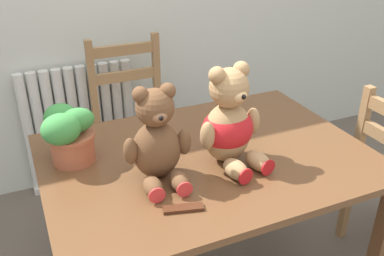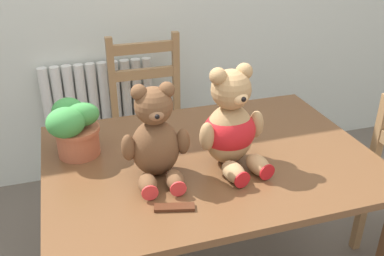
% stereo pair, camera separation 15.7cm
% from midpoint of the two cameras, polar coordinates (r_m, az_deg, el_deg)
% --- Properties ---
extents(radiator, '(0.69, 0.10, 0.79)m').
position_cam_midpoint_polar(radiator, '(2.80, -10.32, 0.16)').
color(radiator, silver).
rests_on(radiator, ground_plane).
extents(dining_table, '(1.30, 0.94, 0.73)m').
position_cam_midpoint_polar(dining_table, '(1.78, 4.85, -6.33)').
color(dining_table, brown).
rests_on(dining_table, ground_plane).
extents(wooden_chair_behind, '(0.43, 0.38, 0.98)m').
position_cam_midpoint_polar(wooden_chair_behind, '(2.56, -3.75, 0.62)').
color(wooden_chair_behind, '#997047').
rests_on(wooden_chair_behind, ground_plane).
extents(teddy_bear_left, '(0.25, 0.26, 0.36)m').
position_cam_midpoint_polar(teddy_bear_left, '(1.53, -1.97, -1.46)').
color(teddy_bear_left, brown).
rests_on(teddy_bear_left, dining_table).
extents(teddy_bear_right, '(0.28, 0.31, 0.40)m').
position_cam_midpoint_polar(teddy_bear_right, '(1.63, 7.96, 0.16)').
color(teddy_bear_right, tan).
rests_on(teddy_bear_right, dining_table).
extents(potted_plant, '(0.21, 0.23, 0.23)m').
position_cam_midpoint_polar(potted_plant, '(1.73, -13.02, 0.10)').
color(potted_plant, '#B25B3D').
rests_on(potted_plant, dining_table).
extents(chocolate_bar, '(0.14, 0.07, 0.01)m').
position_cam_midpoint_polar(chocolate_bar, '(1.44, 0.82, -10.65)').
color(chocolate_bar, '#472314').
rests_on(chocolate_bar, dining_table).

